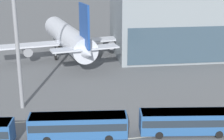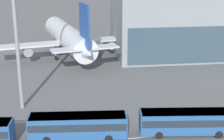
% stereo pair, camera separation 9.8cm
% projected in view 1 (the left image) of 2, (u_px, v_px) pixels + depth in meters
% --- Properties ---
extents(airliner_at_gate_far, '(34.27, 35.63, 13.91)m').
position_uv_depth(airliner_at_gate_far, '(68.00, 37.00, 78.62)').
color(airliner_at_gate_far, silver).
rests_on(airliner_at_gate_far, ground_plane).
extents(shuttle_bus_1, '(12.41, 3.68, 3.13)m').
position_uv_depth(shuttle_bus_1, '(78.00, 125.00, 42.82)').
color(shuttle_bus_1, '#285693').
rests_on(shuttle_bus_1, ground_plane).
extents(shuttle_bus_2, '(12.45, 3.96, 3.13)m').
position_uv_depth(shuttle_bus_2, '(187.00, 121.00, 43.95)').
color(shuttle_bus_2, '#285693').
rests_on(shuttle_bus_2, ground_plane).
extents(lane_stripe_0, '(10.73, 1.06, 0.01)m').
position_uv_depth(lane_stripe_0, '(167.00, 135.00, 44.20)').
color(lane_stripe_0, silver).
rests_on(lane_stripe_0, ground_plane).
extents(lane_stripe_2, '(10.06, 0.36, 0.01)m').
position_uv_depth(lane_stripe_2, '(50.00, 120.00, 48.21)').
color(lane_stripe_2, silver).
rests_on(lane_stripe_2, ground_plane).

